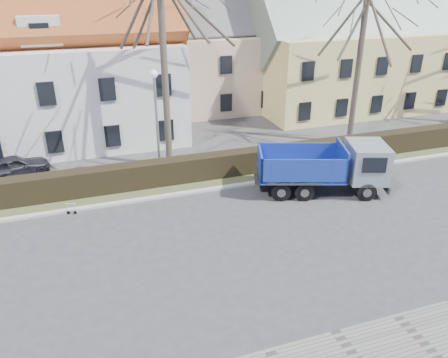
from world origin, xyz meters
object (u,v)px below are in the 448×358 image
object	(u,v)px
cart_frame	(67,208)
parked_car_a	(14,166)
streetlight	(157,126)
dump_truck	(317,168)

from	to	relation	value
cart_frame	parked_car_a	size ratio (longest dim) A/B	0.19
streetlight	cart_frame	distance (m)	6.11
dump_truck	cart_frame	world-z (taller)	dump_truck
dump_truck	cart_frame	bearing A→B (deg)	-168.76
dump_truck	parked_car_a	size ratio (longest dim) A/B	1.84
dump_truck	streetlight	xyz separation A→B (m)	(-7.12, 4.20, 1.61)
streetlight	parked_car_a	bearing A→B (deg)	160.66
streetlight	cart_frame	xyz separation A→B (m)	(-4.85, -2.66, -2.61)
streetlight	parked_car_a	world-z (taller)	streetlight
parked_car_a	dump_truck	bearing A→B (deg)	-133.82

